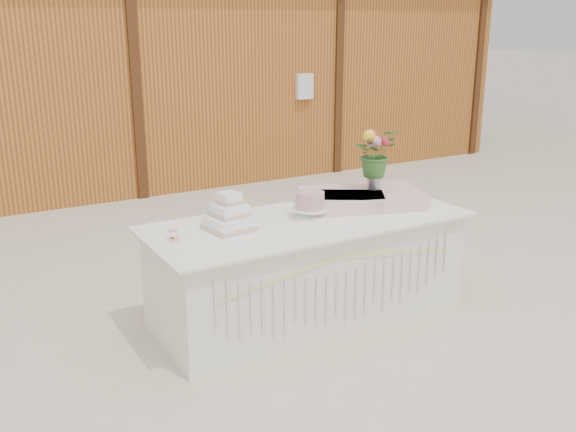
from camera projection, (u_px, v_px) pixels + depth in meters
name	position (u px, v px, depth m)	size (l,w,h in m)	color
ground	(308.00, 315.00, 4.92)	(80.00, 80.00, 0.00)	beige
barn	(92.00, 57.00, 9.39)	(12.60, 4.60, 3.30)	#AA6723
cake_table	(308.00, 269.00, 4.80)	(2.40, 1.00, 0.77)	silver
wedding_cake	(229.00, 217.00, 4.45)	(0.33, 0.33, 0.27)	white
pink_cake_stand	(310.00, 203.00, 4.73)	(0.27, 0.27, 0.19)	white
satin_runner	(361.00, 198.00, 5.05)	(0.93, 0.54, 0.12)	beige
flower_vase	(374.00, 180.00, 5.08)	(0.11, 0.11, 0.15)	#ACABB0
bouquet	(375.00, 147.00, 5.00)	(0.34, 0.29, 0.38)	#366729
loose_flowers	(171.00, 236.00, 4.32)	(0.14, 0.35, 0.02)	pink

